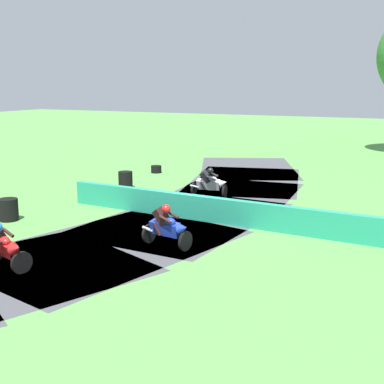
{
  "coord_description": "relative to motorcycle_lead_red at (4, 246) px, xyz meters",
  "views": [
    {
      "loc": [
        8.39,
        -16.97,
        4.9
      ],
      "look_at": [
        -0.04,
        0.44,
        0.9
      ],
      "focal_mm": 49.82,
      "sensor_mm": 36.0,
      "label": 1
    }
  ],
  "objects": [
    {
      "name": "ground_plane",
      "position": [
        2.0,
        6.96,
        -0.63
      ],
      "size": [
        120.0,
        120.0,
        0.0
      ],
      "primitive_type": "plane",
      "color": "#569947"
    },
    {
      "name": "track_asphalt",
      "position": [
        0.64,
        7.06,
        -0.63
      ],
      "size": [
        11.13,
        33.4,
        0.01
      ],
      "color": "#47474C",
      "rests_on": "ground"
    },
    {
      "name": "safety_barrier",
      "position": [
        7.24,
        6.57,
        -0.18
      ],
      "size": [
        20.85,
        1.84,
        0.9
      ],
      "primitive_type": "cube",
      "rotation": [
        0.0,
        0.0,
        -1.64
      ],
      "color": "#239375",
      "rests_on": "ground"
    },
    {
      "name": "motorcycle_lead_red",
      "position": [
        0.0,
        0.0,
        0.0
      ],
      "size": [
        1.69,
        1.12,
        1.43
      ],
      "color": "black",
      "rests_on": "ground"
    },
    {
      "name": "motorcycle_chase_blue",
      "position": [
        3.0,
        3.53,
        0.02
      ],
      "size": [
        1.71,
        0.95,
        1.43
      ],
      "color": "black",
      "rests_on": "ground"
    },
    {
      "name": "motorcycle_trailing_white",
      "position": [
        1.27,
        10.6,
        0.0
      ],
      "size": [
        1.68,
        0.93,
        1.43
      ],
      "color": "black",
      "rests_on": "ground"
    },
    {
      "name": "tire_stack_mid_a",
      "position": [
        -3.68,
        3.87,
        -0.23
      ],
      "size": [
        0.69,
        0.69,
        0.8
      ],
      "color": "black",
      "rests_on": "ground"
    },
    {
      "name": "tire_stack_mid_b",
      "position": [
        -3.02,
        7.58,
        -0.43
      ],
      "size": [
        0.59,
        0.59,
        0.4
      ],
      "color": "black",
      "rests_on": "ground"
    },
    {
      "name": "tire_stack_far",
      "position": [
        -3.13,
        10.74,
        -0.23
      ],
      "size": [
        0.66,
        0.66,
        0.8
      ],
      "color": "black",
      "rests_on": "ground"
    },
    {
      "name": "tire_stack_extra_a",
      "position": [
        -3.99,
        15.17,
        -0.43
      ],
      "size": [
        0.57,
        0.57,
        0.4
      ],
      "color": "black",
      "rests_on": "ground"
    }
  ]
}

